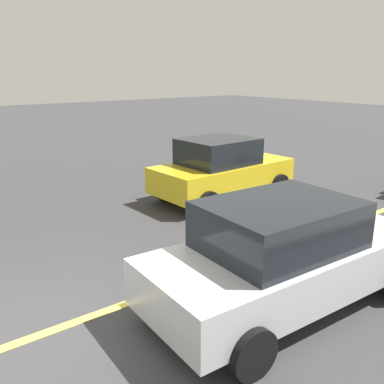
% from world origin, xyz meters
% --- Properties ---
extents(ground_plane, '(80.00, 80.00, 0.00)m').
position_xyz_m(ground_plane, '(0.00, 0.00, 0.00)').
color(ground_plane, '#38383A').
extents(lane_marking_centre, '(28.00, 0.16, 0.01)m').
position_xyz_m(lane_marking_centre, '(3.00, 0.00, 0.01)').
color(lane_marking_centre, '#E0D14C').
extents(car_silver_near_curb, '(4.51, 2.16, 1.65)m').
position_xyz_m(car_silver_near_curb, '(3.15, -1.43, 0.83)').
color(car_silver_near_curb, '#B7BABF').
rests_on(car_silver_near_curb, ground_plane).
extents(car_yellow_behind_van, '(3.97, 2.10, 1.68)m').
position_xyz_m(car_yellow_behind_van, '(6.00, 3.25, 0.83)').
color(car_yellow_behind_van, gold).
rests_on(car_yellow_behind_van, ground_plane).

